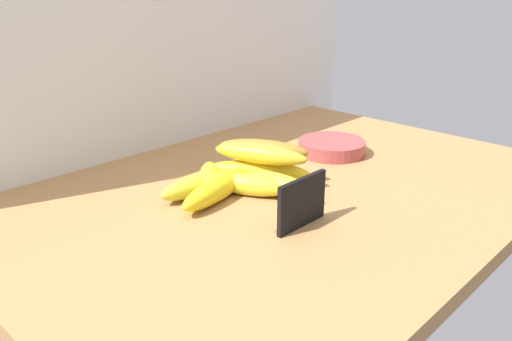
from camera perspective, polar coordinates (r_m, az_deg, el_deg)
counter_top at (r=99.82cm, az=3.79°, el=-2.71°), size 110.00×76.00×3.00cm
back_wall at (r=120.49cm, az=-10.77°, el=17.49°), size 130.00×2.00×70.00cm
chalkboard_sign at (r=83.16cm, az=5.03°, el=-3.71°), size 11.00×1.80×8.40cm
fruit_bowl at (r=118.89cm, az=8.33°, el=2.58°), size 15.19×15.19×3.04cm
banana_0 at (r=98.57cm, az=-5.12°, el=-0.86°), size 12.99×14.03×4.01cm
banana_1 at (r=94.88cm, az=2.65°, el=-1.61°), size 5.61×16.01×4.22cm
banana_2 at (r=95.62cm, az=-6.62°, el=-1.59°), size 15.46×4.46×4.10cm
banana_3 at (r=95.37cm, az=-1.11°, el=-1.53°), size 10.69×16.62×4.02cm
banana_4 at (r=93.33cm, az=-4.28°, el=-2.00°), size 20.25×8.88×4.33cm
banana_5 at (r=101.06cm, az=0.21°, el=-0.11°), size 14.97×19.29×4.35cm
banana_6 at (r=100.74cm, az=0.77°, el=2.33°), size 11.92×17.81×3.97cm
banana_7 at (r=98.47cm, az=0.46°, el=1.80°), size 10.53×18.77×3.70cm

